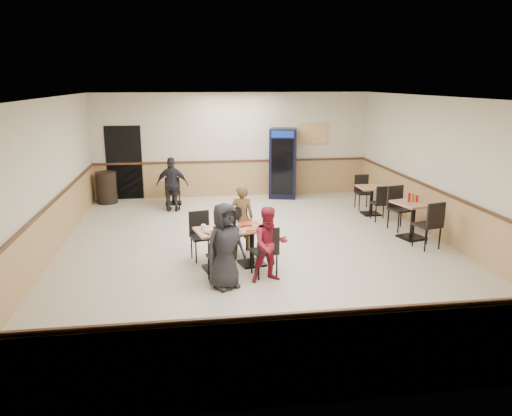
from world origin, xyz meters
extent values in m
plane|color=beige|center=(0.00, 0.00, 0.00)|extent=(10.00, 10.00, 0.00)
plane|color=silver|center=(0.00, 0.00, 3.00)|extent=(10.00, 10.00, 0.00)
plane|color=beige|center=(0.00, 5.00, 1.50)|extent=(8.00, 0.00, 8.00)
plane|color=beige|center=(0.00, -5.00, 1.50)|extent=(8.00, 0.00, 8.00)
plane|color=beige|center=(-4.00, 0.00, 1.50)|extent=(0.00, 10.00, 10.00)
plane|color=beige|center=(4.00, 0.00, 1.50)|extent=(0.00, 10.00, 10.00)
cube|color=tan|center=(0.00, 4.99, 0.50)|extent=(7.98, 0.03, 1.00)
cube|color=tan|center=(3.98, 0.00, 0.50)|extent=(0.03, 9.98, 1.00)
cube|color=#472B19|center=(0.00, 4.97, 1.03)|extent=(7.98, 0.04, 0.06)
cube|color=black|center=(-3.10, 4.98, 1.05)|extent=(1.00, 0.02, 2.10)
cube|color=orange|center=(2.40, 4.96, 1.80)|extent=(0.85, 0.02, 0.60)
cube|color=black|center=(-0.89, -0.95, 0.02)|extent=(0.53, 0.53, 0.04)
cylinder|color=black|center=(-0.89, -0.95, 0.37)|extent=(0.09, 0.09, 0.67)
cube|color=tan|center=(-0.89, -0.95, 0.72)|extent=(0.83, 0.83, 0.04)
cube|color=black|center=(-0.22, -0.79, 0.02)|extent=(0.53, 0.53, 0.04)
cylinder|color=black|center=(-0.22, -0.79, 0.37)|extent=(0.09, 0.09, 0.67)
cube|color=tan|center=(-0.22, -0.79, 0.72)|extent=(0.83, 0.83, 0.04)
imported|color=black|center=(-0.80, -1.78, 0.72)|extent=(0.83, 0.73, 1.43)
imported|color=maroon|center=(-0.03, -1.60, 0.65)|extent=(0.70, 0.58, 1.30)
imported|color=brown|center=(-0.32, 0.05, 0.67)|extent=(0.49, 0.33, 1.34)
imported|color=black|center=(-1.74, 3.38, 0.71)|extent=(0.88, 0.48, 1.42)
cube|color=#A81E0B|center=(-0.19, -0.93, 0.75)|extent=(0.51, 0.42, 0.02)
cube|color=#A81E0B|center=(-0.30, -0.69, 0.75)|extent=(0.51, 0.42, 0.02)
cylinder|color=white|center=(-0.42, -1.04, 0.74)|extent=(0.23, 0.23, 0.01)
cube|color=tan|center=(-0.42, -1.04, 0.75)|extent=(0.30, 0.24, 0.02)
cylinder|color=white|center=(-0.96, -1.08, 0.74)|extent=(0.23, 0.23, 0.01)
cube|color=tan|center=(-0.96, -1.08, 0.75)|extent=(0.31, 0.28, 0.02)
cylinder|color=white|center=(-0.10, -0.86, 0.74)|extent=(0.23, 0.23, 0.01)
cube|color=tan|center=(-0.10, -0.86, 0.75)|extent=(0.29, 0.22, 0.02)
cylinder|color=white|center=(-0.61, -1.06, 0.74)|extent=(0.23, 0.23, 0.01)
cube|color=tan|center=(-0.61, -1.06, 0.75)|extent=(0.26, 0.18, 0.02)
cylinder|color=white|center=(-1.11, -0.89, 0.79)|extent=(0.08, 0.08, 0.10)
cylinder|color=white|center=(-0.78, -1.20, 0.79)|extent=(0.08, 0.08, 0.10)
cylinder|color=white|center=(-0.81, -0.88, 0.79)|extent=(0.08, 0.08, 0.10)
cylinder|color=white|center=(-0.98, -1.22, 0.79)|extent=(0.08, 0.08, 0.10)
cylinder|color=white|center=(-0.68, -1.25, 0.79)|extent=(0.08, 0.08, 0.10)
cylinder|color=#AAAFBD|center=(-0.52, -0.81, 0.80)|extent=(0.07, 0.07, 0.12)
ellipsoid|color=silver|center=(-0.53, -0.88, 0.79)|extent=(0.15, 0.15, 0.10)
cube|color=black|center=(3.42, 0.28, 0.02)|extent=(0.59, 0.59, 0.04)
cylinder|color=black|center=(3.42, 0.28, 0.41)|extent=(0.10, 0.10, 0.73)
cube|color=tan|center=(3.42, 0.28, 0.78)|extent=(0.92, 0.92, 0.04)
cube|color=black|center=(3.26, 2.32, 0.02)|extent=(0.44, 0.44, 0.04)
cylinder|color=black|center=(3.26, 2.32, 0.37)|extent=(0.09, 0.09, 0.66)
cube|color=tan|center=(3.26, 2.32, 0.70)|extent=(0.68, 0.68, 0.04)
cylinder|color=#B20C0E|center=(3.32, 0.33, 0.90)|extent=(0.06, 0.06, 0.20)
cylinder|color=#AA6516|center=(3.41, 0.33, 0.89)|extent=(0.06, 0.06, 0.17)
cylinder|color=#B20C0E|center=(3.50, 0.33, 0.87)|extent=(0.05, 0.05, 0.14)
cube|color=black|center=(-1.74, 4.20, 0.02)|extent=(0.44, 0.44, 0.04)
cylinder|color=black|center=(-1.74, 4.20, 0.37)|extent=(0.09, 0.09, 0.65)
cube|color=tan|center=(-1.74, 4.20, 0.70)|extent=(0.68, 0.68, 0.04)
cube|color=black|center=(1.42, 4.60, 1.00)|extent=(0.92, 0.91, 2.00)
cube|color=black|center=(1.33, 4.23, 0.95)|extent=(0.60, 0.17, 1.58)
cube|color=navy|center=(1.33, 4.22, 1.87)|extent=(0.62, 0.18, 0.19)
cylinder|color=black|center=(-3.57, 4.55, 0.44)|extent=(0.56, 0.56, 0.88)
camera|label=1|loc=(-1.40, -9.45, 3.31)|focal=35.00mm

